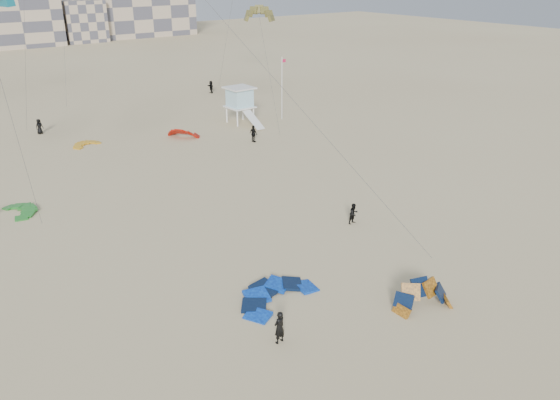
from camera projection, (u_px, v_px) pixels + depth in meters
ground at (287, 350)px, 27.40m from camera, size 320.00×320.00×0.00m
kite_ground_blue at (277, 298)px, 31.64m from camera, size 5.47×5.68×1.40m
kite_ground_orange at (422, 307)px, 30.84m from camera, size 4.41×4.34×3.45m
kite_ground_green at (20, 212)px, 42.70m from camera, size 3.67×3.48×0.90m
kite_ground_red_far at (184, 137)px, 61.56m from camera, size 5.05×5.02×3.32m
kite_ground_yellow at (86, 145)px, 58.61m from camera, size 3.51×3.62×0.79m
kitesurfer_main at (279, 327)px, 27.58m from camera, size 0.73×0.54×1.83m
kitesurfer_b at (354, 214)px, 40.55m from camera, size 0.80×0.63×1.60m
kitesurfer_d at (253, 134)px, 59.36m from camera, size 0.62×1.16×1.88m
kitesurfer_e at (39, 126)px, 62.34m from camera, size 0.96×0.75×1.73m
kitesurfer_f at (211, 87)px, 82.50m from camera, size 0.71×1.75×1.84m
kite_fly_olive at (259, 15)px, 56.17m from camera, size 4.29×5.64×13.32m
lifeguard_tower_near at (240, 105)px, 66.18m from camera, size 3.18×6.01×4.39m
flagpole at (282, 87)px, 67.15m from camera, size 0.62×0.10×7.67m
condo_east at (141, 5)px, 149.05m from camera, size 26.00×14.00×16.00m
condo_fill_right at (82, 21)px, 137.43m from camera, size 10.00×10.00×10.00m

